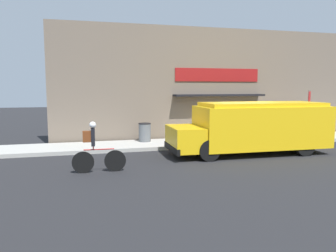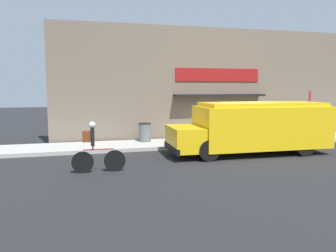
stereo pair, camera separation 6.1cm
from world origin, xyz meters
name	(u,v)px [view 2 (the right image)]	position (x,y,z in m)	size (l,w,h in m)	color
ground_plane	(239,147)	(0.00, 0.00, 0.00)	(70.00, 70.00, 0.00)	#232326
sidewalk	(229,141)	(0.00, 1.13, 0.08)	(28.00, 2.27, 0.16)	#ADAAA3
storefront	(219,84)	(0.00, 2.51, 2.91)	(17.26, 0.87, 5.83)	#756656
school_bus	(254,127)	(-0.16, -1.60, 1.13)	(6.67, 2.68, 2.13)	yellow
cyclist	(95,148)	(-6.67, -3.06, 0.80)	(1.73, 0.22, 1.67)	black
stop_sign_post	(309,106)	(4.28, 0.77, 1.79)	(0.45, 0.45, 2.43)	slate
trash_bin	(145,132)	(-4.17, 1.63, 0.61)	(0.59, 0.59, 0.89)	slate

